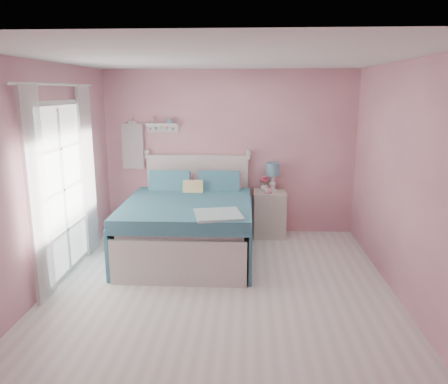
# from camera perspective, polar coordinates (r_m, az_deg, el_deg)

# --- Properties ---
(floor) EXTENTS (4.50, 4.50, 0.00)m
(floor) POSITION_cam_1_polar(r_m,az_deg,el_deg) (5.24, -0.45, -12.60)
(floor) COLOR silver
(floor) RESTS_ON ground
(room_shell) EXTENTS (4.50, 4.50, 4.50)m
(room_shell) POSITION_cam_1_polar(r_m,az_deg,el_deg) (4.77, -0.49, 4.81)
(room_shell) COLOR #BE7888
(room_shell) RESTS_ON floor
(bed) EXTENTS (1.74, 2.19, 1.27)m
(bed) POSITION_cam_1_polar(r_m,az_deg,el_deg) (6.21, -4.50, -4.31)
(bed) COLOR silver
(bed) RESTS_ON floor
(nightstand) EXTENTS (0.50, 0.49, 0.73)m
(nightstand) POSITION_cam_1_polar(r_m,az_deg,el_deg) (6.97, 5.97, -2.84)
(nightstand) COLOR beige
(nightstand) RESTS_ON floor
(table_lamp) EXTENTS (0.22, 0.22, 0.44)m
(table_lamp) POSITION_cam_1_polar(r_m,az_deg,el_deg) (6.91, 6.40, 2.71)
(table_lamp) COLOR white
(table_lamp) RESTS_ON nightstand
(vase) EXTENTS (0.17, 0.17, 0.14)m
(vase) POSITION_cam_1_polar(r_m,az_deg,el_deg) (6.92, 5.30, 0.73)
(vase) COLOR white
(vase) RESTS_ON nightstand
(teacup) EXTENTS (0.13, 0.13, 0.09)m
(teacup) POSITION_cam_1_polar(r_m,az_deg,el_deg) (6.76, 5.79, 0.20)
(teacup) COLOR pink
(teacup) RESTS_ON nightstand
(roses) EXTENTS (0.14, 0.11, 0.12)m
(roses) POSITION_cam_1_polar(r_m,az_deg,el_deg) (6.89, 5.31, 1.62)
(roses) COLOR #C3425D
(roses) RESTS_ON vase
(wall_shelf) EXTENTS (0.50, 0.15, 0.25)m
(wall_shelf) POSITION_cam_1_polar(r_m,az_deg,el_deg) (7.05, -8.08, 8.62)
(wall_shelf) COLOR silver
(wall_shelf) RESTS_ON room_shell
(hanging_dress) EXTENTS (0.34, 0.03, 0.72)m
(hanging_dress) POSITION_cam_1_polar(r_m,az_deg,el_deg) (7.19, -11.84, 5.88)
(hanging_dress) COLOR white
(hanging_dress) RESTS_ON room_shell
(french_door) EXTENTS (0.04, 1.32, 2.16)m
(french_door) POSITION_cam_1_polar(r_m,az_deg,el_deg) (5.72, -20.31, 0.19)
(french_door) COLOR silver
(french_door) RESTS_ON floor
(curtain_near) EXTENTS (0.04, 0.40, 2.32)m
(curtain_near) POSITION_cam_1_polar(r_m,az_deg,el_deg) (5.02, -23.19, -0.54)
(curtain_near) COLOR white
(curtain_near) RESTS_ON floor
(curtain_far) EXTENTS (0.04, 0.40, 2.32)m
(curtain_far) POSITION_cam_1_polar(r_m,az_deg,el_deg) (6.36, -17.35, 2.62)
(curtain_far) COLOR white
(curtain_far) RESTS_ON floor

